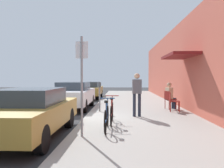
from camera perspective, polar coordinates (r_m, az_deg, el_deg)
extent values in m
plane|color=#2D2D30|center=(9.28, -6.71, -8.70)|extent=(60.00, 60.00, 0.00)
cube|color=#9E9B93|center=(11.17, 6.49, -6.63)|extent=(4.50, 32.00, 0.12)
cube|color=#BC5442|center=(11.50, 18.58, 4.60)|extent=(0.30, 32.00, 4.55)
cube|color=maroon|center=(10.90, 15.72, 6.50)|extent=(1.10, 2.80, 0.12)
cube|color=#A58433|center=(6.98, -19.16, -7.04)|extent=(1.80, 4.40, 0.60)
cube|color=#333D47|center=(7.06, -18.75, -2.75)|extent=(1.48, 2.11, 0.42)
cylinder|color=black|center=(8.09, -10.27, -7.95)|extent=(0.22, 0.64, 0.64)
cylinder|color=black|center=(8.57, -20.76, -7.49)|extent=(0.22, 0.64, 0.64)
cylinder|color=black|center=(5.51, -16.57, -12.53)|extent=(0.22, 0.64, 0.64)
cube|color=silver|center=(12.71, -9.25, -2.91)|extent=(1.80, 4.40, 0.68)
cube|color=#333D47|center=(12.82, -9.13, -0.44)|extent=(1.48, 2.11, 0.41)
cylinder|color=black|center=(13.95, -4.92, -3.90)|extent=(0.22, 0.64, 0.64)
cylinder|color=black|center=(14.23, -11.28, -3.82)|extent=(0.22, 0.64, 0.64)
cylinder|color=black|center=(11.26, -6.66, -5.23)|extent=(0.22, 0.64, 0.64)
cylinder|color=black|center=(11.61, -14.43, -5.06)|extent=(0.22, 0.64, 0.64)
cube|color=#A58433|center=(18.96, -5.43, -1.59)|extent=(1.80, 4.40, 0.56)
cube|color=#333D47|center=(19.08, -5.37, -0.09)|extent=(1.48, 2.11, 0.42)
cylinder|color=black|center=(20.24, -2.69, -2.18)|extent=(0.22, 0.64, 0.64)
cylinder|color=black|center=(20.44, -7.12, -2.15)|extent=(0.22, 0.64, 0.64)
cylinder|color=black|center=(17.53, -3.45, -2.77)|extent=(0.22, 0.64, 0.64)
cylinder|color=black|center=(17.76, -8.55, -2.73)|extent=(0.22, 0.64, 0.64)
cylinder|color=slate|center=(10.79, -2.97, -3.65)|extent=(0.07, 0.07, 1.10)
cube|color=#383D42|center=(10.75, -2.97, -0.15)|extent=(0.12, 0.10, 0.22)
cylinder|color=gray|center=(6.22, -7.25, -0.62)|extent=(0.06, 0.06, 2.60)
cube|color=white|center=(6.28, -7.25, 8.09)|extent=(0.32, 0.02, 0.44)
torus|color=black|center=(8.51, 0.08, -6.57)|extent=(0.04, 0.66, 0.66)
torus|color=black|center=(7.47, -0.22, -7.71)|extent=(0.04, 0.66, 0.66)
cylinder|color=maroon|center=(7.99, -0.06, -7.10)|extent=(0.04, 1.05, 0.04)
cylinder|color=maroon|center=(7.80, -0.10, -5.46)|extent=(0.04, 0.04, 0.50)
cube|color=black|center=(7.78, -0.10, -3.48)|extent=(0.10, 0.20, 0.06)
cylinder|color=maroon|center=(8.42, 0.07, -4.73)|extent=(0.03, 0.03, 0.56)
cylinder|color=maroon|center=(8.40, 0.07, -2.83)|extent=(0.46, 0.03, 0.03)
torus|color=black|center=(7.54, -1.06, -7.63)|extent=(0.04, 0.66, 0.66)
torus|color=black|center=(6.51, -1.60, -9.11)|extent=(0.04, 0.66, 0.66)
cylinder|color=#1E4C8C|center=(7.02, -1.31, -8.32)|extent=(0.04, 1.05, 0.04)
cylinder|color=#1E4C8C|center=(6.83, -1.39, -6.47)|extent=(0.04, 0.04, 0.50)
cube|color=black|center=(6.80, -1.40, -4.22)|extent=(0.10, 0.20, 0.06)
cylinder|color=#1E4C8C|center=(7.45, -1.09, -5.56)|extent=(0.03, 0.03, 0.56)
cylinder|color=#1E4C8C|center=(7.42, -1.09, -3.42)|extent=(0.46, 0.03, 0.03)
cylinder|color=maroon|center=(11.29, 15.65, -5.13)|extent=(0.04, 0.04, 0.45)
cylinder|color=maroon|center=(10.92, 15.83, -5.37)|extent=(0.04, 0.04, 0.45)
cylinder|color=maroon|center=(11.26, 13.72, -5.14)|extent=(0.04, 0.04, 0.45)
cylinder|color=maroon|center=(10.89, 13.83, -5.37)|extent=(0.04, 0.04, 0.45)
cube|color=maroon|center=(11.06, 14.77, -4.02)|extent=(0.50, 0.50, 0.03)
cube|color=maroon|center=(11.03, 13.71, -2.96)|extent=(0.09, 0.44, 0.40)
cylinder|color=maroon|center=(12.21, 14.13, -4.61)|extent=(0.04, 0.04, 0.45)
cylinder|color=maroon|center=(11.89, 15.09, -4.79)|extent=(0.04, 0.04, 0.45)
cylinder|color=maroon|center=(12.02, 12.58, -4.70)|extent=(0.04, 0.04, 0.45)
cylinder|color=maroon|center=(11.69, 13.51, -4.89)|extent=(0.04, 0.04, 0.45)
cube|color=maroon|center=(11.93, 13.83, -3.60)|extent=(0.56, 0.56, 0.03)
cube|color=maroon|center=(11.81, 12.99, -2.65)|extent=(0.18, 0.42, 0.40)
cylinder|color=#232838|center=(12.13, 14.31, -4.61)|extent=(0.11, 0.11, 0.47)
cylinder|color=#232838|center=(12.04, 13.79, -3.53)|extent=(0.39, 0.25, 0.14)
cylinder|color=#232838|center=(11.96, 14.82, -4.70)|extent=(0.11, 0.11, 0.47)
cylinder|color=#232838|center=(11.87, 14.29, -3.61)|extent=(0.39, 0.25, 0.14)
cube|color=#CCB28C|center=(11.87, 13.51, -2.15)|extent=(0.33, 0.41, 0.56)
sphere|color=tan|center=(11.85, 13.53, -0.17)|extent=(0.22, 0.22, 0.22)
cylinder|color=#232838|center=(9.43, 5.36, -5.03)|extent=(0.12, 0.12, 0.90)
cylinder|color=#232838|center=(9.44, 6.58, -5.03)|extent=(0.12, 0.12, 0.90)
cube|color=#595960|center=(9.38, 5.98, -0.60)|extent=(0.36, 0.22, 0.56)
sphere|color=tan|center=(9.37, 5.99, 1.91)|extent=(0.22, 0.22, 0.22)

